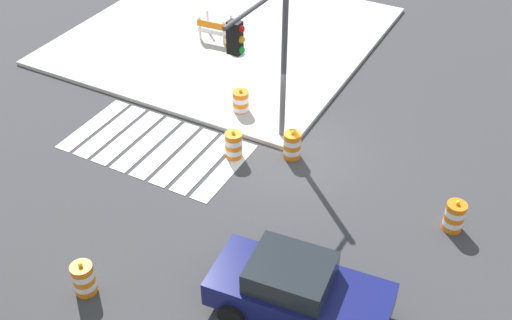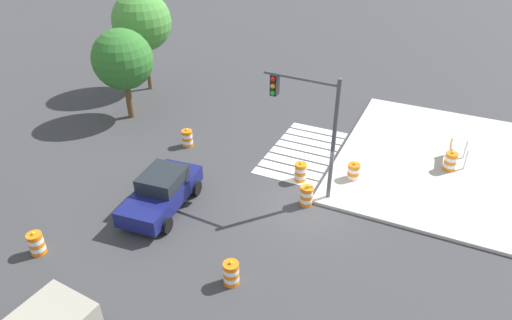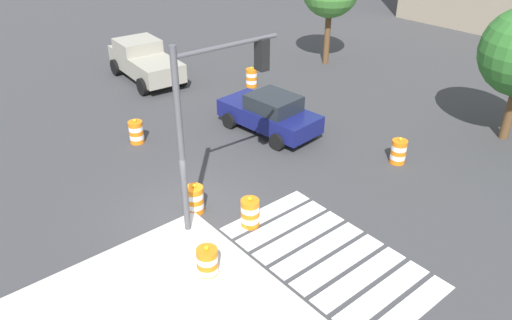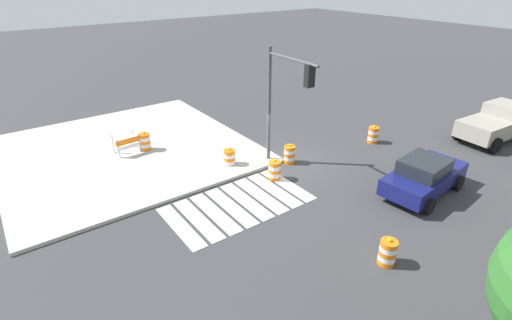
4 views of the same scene
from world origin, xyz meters
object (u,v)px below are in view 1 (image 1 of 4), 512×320
Objects in this scene: traffic_barrel_near_corner at (292,145)px; traffic_light_pole at (266,47)px; traffic_barrel_far_curb at (241,103)px; traffic_barrel_lane_center at (234,145)px; traffic_barrel_median_near at (454,216)px; sports_car at (297,290)px; traffic_barrel_on_sidewalk at (231,35)px; construction_barricade at (213,28)px; traffic_barrel_crosswalk_end at (84,279)px.

traffic_barrel_near_corner is 0.19× the size of traffic_light_pole.
traffic_barrel_lane_center is (-1.00, 2.25, 0.00)m from traffic_barrel_far_curb.
traffic_barrel_far_curb is at bearing -15.41° from traffic_barrel_median_near.
traffic_barrel_far_curb is at bearing -65.96° from traffic_barrel_lane_center.
sports_car reaches higher than traffic_barrel_median_near.
sports_car is at bearing 60.87° from traffic_barrel_median_near.
traffic_barrel_on_sidewalk is at bearing -53.36° from sports_car.
traffic_barrel_median_near is at bearing -119.13° from sports_car.
traffic_light_pole reaches higher than traffic_barrel_near_corner.
traffic_barrel_median_near is at bearing 151.61° from construction_barricade.
construction_barricade is (3.57, -4.05, 0.27)m from traffic_barrel_far_curb.
traffic_barrel_near_corner is 1.86m from traffic_barrel_lane_center.
traffic_barrel_near_corner is 1.00× the size of traffic_barrel_on_sidewalk.
construction_barricade is at bearing -50.62° from sports_car.
traffic_barrel_far_curb is 4.81m from traffic_barrel_on_sidewalk.
traffic_barrel_near_corner is at bearing -151.88° from traffic_barrel_lane_center.
traffic_light_pole is at bearing 133.10° from construction_barricade.
sports_car is 5.32m from traffic_barrel_crosswalk_end.
traffic_light_pole is (-0.86, -0.50, 3.46)m from traffic_barrel_lane_center.
traffic_barrel_crosswalk_end is 13.17m from traffic_barrel_on_sidewalk.
traffic_barrel_crosswalk_end is at bearing 107.41° from construction_barricade.
traffic_barrel_on_sidewalk is at bearing -76.19° from traffic_barrel_crosswalk_end.
traffic_barrel_near_corner is 1.00× the size of traffic_barrel_median_near.
traffic_barrel_near_corner and traffic_barrel_median_near have the same top height.
sports_car is 6.18m from traffic_barrel_near_corner.
sports_car is 0.81× the size of traffic_light_pole.
traffic_barrel_crosswalk_end and traffic_barrel_far_curb have the same top height.
traffic_barrel_near_corner is at bearing -8.86° from traffic_barrel_median_near.
sports_car reaches higher than traffic_barrel_near_corner.
construction_barricade reaches higher than traffic_barrel_near_corner.
traffic_barrel_crosswalk_end is at bearing 21.13° from sports_car.
traffic_barrel_near_corner is 8.25m from construction_barricade.
traffic_light_pole reaches higher than traffic_barrel_lane_center.
traffic_light_pole reaches higher than traffic_barrel_on_sidewalk.
traffic_barrel_crosswalk_end is at bearing 78.77° from traffic_light_pole.
traffic_barrel_near_corner is 3.56m from traffic_light_pole.
traffic_barrel_on_sidewalk reaches higher than traffic_barrel_crosswalk_end.
traffic_barrel_on_sidewalk is at bearing -30.10° from traffic_barrel_median_near.
traffic_barrel_on_sidewalk is 0.78× the size of construction_barricade.
construction_barricade is at bearing -46.90° from traffic_light_pole.
traffic_barrel_crosswalk_end and traffic_barrel_lane_center have the same top height.
sports_car reaches higher than traffic_barrel_crosswalk_end.
traffic_barrel_near_corner is 1.00× the size of traffic_barrel_crosswalk_end.
traffic_barrel_near_corner is (2.76, -5.51, -0.36)m from sports_car.
traffic_barrel_far_curb is at bearing -86.98° from traffic_barrel_crosswalk_end.
traffic_barrel_lane_center is at bearing -94.71° from traffic_barrel_crosswalk_end.
traffic_light_pole is at bearing -55.35° from sports_car.
traffic_barrel_lane_center is 7.25m from traffic_barrel_on_sidewalk.
traffic_barrel_crosswalk_end is 1.00× the size of traffic_barrel_far_curb.
sports_car is 4.37× the size of traffic_barrel_far_curb.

